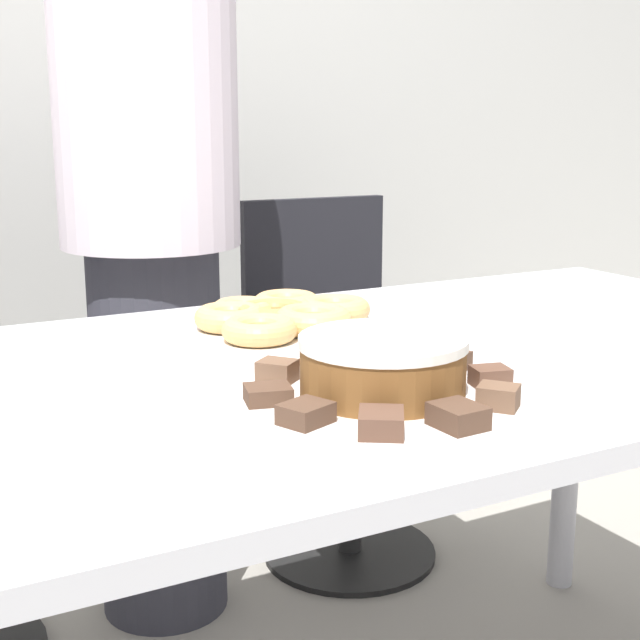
{
  "coord_description": "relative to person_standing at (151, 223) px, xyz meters",
  "views": [
    {
      "loc": [
        -0.5,
        -1.07,
        1.09
      ],
      "look_at": [
        0.07,
        -0.0,
        0.82
      ],
      "focal_mm": 50.0,
      "sensor_mm": 36.0,
      "label": 1
    }
  ],
  "objects": [
    {
      "name": "lamington_3",
      "position": [
        0.06,
        -0.83,
        -0.1
      ],
      "size": [
        0.07,
        0.07,
        0.03
      ],
      "rotation": [
        0.0,
        0.0,
        7.28
      ],
      "color": "#513828",
      "rests_on": "plate_cake"
    },
    {
      "name": "plate_cake",
      "position": [
        -0.02,
        -0.94,
        -0.12
      ],
      "size": [
        0.36,
        0.36,
        0.01
      ],
      "color": "white",
      "rests_on": "table"
    },
    {
      "name": "lamington_7",
      "position": [
        -0.15,
        -0.99,
        -0.1
      ],
      "size": [
        0.07,
        0.06,
        0.02
      ],
      "rotation": [
        0.0,
        0.0,
        9.8
      ],
      "color": "#513828",
      "rests_on": "plate_cake"
    },
    {
      "name": "frosted_cake",
      "position": [
        -0.02,
        -0.94,
        -0.08
      ],
      "size": [
        0.2,
        0.2,
        0.07
      ],
      "color": "brown",
      "rests_on": "plate_cake"
    },
    {
      "name": "lamington_6",
      "position": [
        -0.15,
        -0.91,
        -0.1
      ],
      "size": [
        0.06,
        0.06,
        0.02
      ],
      "rotation": [
        0.0,
        0.0,
        9.17
      ],
      "color": "#513828",
      "rests_on": "plate_cake"
    },
    {
      "name": "office_chair_right",
      "position": [
        0.49,
        0.06,
        -0.45
      ],
      "size": [
        0.45,
        0.45,
        0.9
      ],
      "rotation": [
        0.0,
        0.0,
        -0.02
      ],
      "color": "black",
      "rests_on": "ground_plane"
    },
    {
      "name": "table",
      "position": [
        -0.07,
        -0.74,
        -0.2
      ],
      "size": [
        1.99,
        0.89,
        0.76
      ],
      "color": "silver",
      "rests_on": "ground_plane"
    },
    {
      "name": "lamington_2",
      "position": [
        0.11,
        -0.89,
        -0.1
      ],
      "size": [
        0.07,
        0.07,
        0.02
      ],
      "rotation": [
        0.0,
        0.0,
        6.65
      ],
      "color": "#513828",
      "rests_on": "plate_cake"
    },
    {
      "name": "donut_4",
      "position": [
        0.13,
        -0.56,
        -0.09
      ],
      "size": [
        0.12,
        0.12,
        0.04
      ],
      "color": "#E5AD66",
      "rests_on": "plate_donuts"
    },
    {
      "name": "lamington_0",
      "position": [
        0.07,
        -1.05,
        -0.1
      ],
      "size": [
        0.06,
        0.06,
        0.03
      ],
      "rotation": [
        0.0,
        0.0,
        5.4
      ],
      "color": "brown",
      "rests_on": "plate_cake"
    },
    {
      "name": "lamington_8",
      "position": [
        -0.09,
        -1.06,
        -0.1
      ],
      "size": [
        0.07,
        0.07,
        0.02
      ],
      "rotation": [
        0.0,
        0.0,
        10.42
      ],
      "color": "brown",
      "rests_on": "plate_cake"
    },
    {
      "name": "napkin",
      "position": [
        0.49,
        -0.71,
        -0.12
      ],
      "size": [
        0.12,
        0.11,
        0.01
      ],
      "color": "white",
      "rests_on": "table"
    },
    {
      "name": "donut_1",
      "position": [
        -0.05,
        -0.54,
        -0.09
      ],
      "size": [
        0.11,
        0.11,
        0.04
      ],
      "color": "#E5AD66",
      "rests_on": "plate_donuts"
    },
    {
      "name": "lamington_5",
      "position": [
        -0.11,
        -0.84,
        -0.1
      ],
      "size": [
        0.06,
        0.06,
        0.03
      ],
      "rotation": [
        0.0,
        0.0,
        8.54
      ],
      "color": "brown",
      "rests_on": "plate_cake"
    },
    {
      "name": "donut_0",
      "position": [
        0.02,
        -0.55,
        -0.09
      ],
      "size": [
        0.12,
        0.12,
        0.04
      ],
      "color": "#C68447",
      "rests_on": "plate_donuts"
    },
    {
      "name": "donut_6",
      "position": [
        -0.0,
        -0.48,
        -0.1
      ],
      "size": [
        0.11,
        0.11,
        0.03
      ],
      "color": "#E5AD66",
      "rests_on": "plate_donuts"
    },
    {
      "name": "plate_donuts",
      "position": [
        0.02,
        -0.55,
        -0.12
      ],
      "size": [
        0.35,
        0.35,
        0.01
      ],
      "color": "white",
      "rests_on": "table"
    },
    {
      "name": "lamington_4",
      "position": [
        -0.03,
        -0.8,
        -0.1
      ],
      "size": [
        0.04,
        0.05,
        0.02
      ],
      "rotation": [
        0.0,
        0.0,
        7.91
      ],
      "color": "brown",
      "rests_on": "plate_cake"
    },
    {
      "name": "donut_3",
      "position": [
        0.06,
        -0.62,
        -0.09
      ],
      "size": [
        0.12,
        0.12,
        0.04
      ],
      "color": "#E5AD66",
      "rests_on": "plate_donuts"
    },
    {
      "name": "wall_back",
      "position": [
        -0.07,
        0.8,
        0.42
      ],
      "size": [
        8.0,
        0.05,
        2.6
      ],
      "color": "beige",
      "rests_on": "ground_plane"
    },
    {
      "name": "person_standing",
      "position": [
        0.0,
        0.0,
        0.0
      ],
      "size": [
        0.37,
        0.37,
        1.68
      ],
      "color": "#383842",
      "rests_on": "ground_plane"
    },
    {
      "name": "lamington_9",
      "position": [
        -0.01,
        -1.08,
        -0.1
      ],
      "size": [
        0.05,
        0.06,
        0.03
      ],
      "rotation": [
        0.0,
        0.0,
        11.05
      ],
      "color": "#513828",
      "rests_on": "plate_cake"
    },
    {
      "name": "lamington_1",
      "position": [
        0.12,
        -0.98,
        -0.1
      ],
      "size": [
        0.05,
        0.05,
        0.02
      ],
      "rotation": [
        0.0,
        0.0,
        6.03
      ],
      "color": "brown",
      "rests_on": "plate_cake"
    },
    {
      "name": "donut_5",
      "position": [
        0.08,
        -0.47,
        -0.09
      ],
      "size": [
        0.11,
        0.11,
        0.03
      ],
      "color": "#E5AD66",
      "rests_on": "plate_donuts"
    },
    {
      "name": "donut_2",
      "position": [
        -0.04,
        -0.63,
        -0.09
      ],
      "size": [
        0.11,
        0.11,
        0.03
      ],
      "color": "#E5AD66",
      "rests_on": "plate_donuts"
    }
  ]
}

